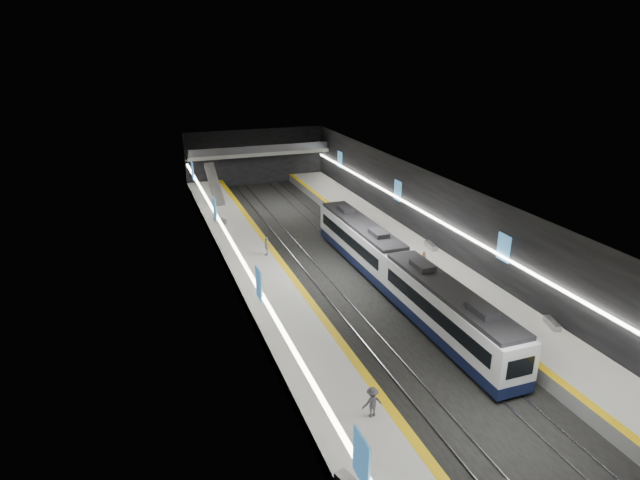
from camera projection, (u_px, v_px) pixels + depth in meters
name	position (u px, v px, depth m)	size (l,w,h in m)	color
ground	(348.00, 277.00, 47.73)	(70.00, 70.00, 0.00)	black
ceiling	(350.00, 191.00, 44.91)	(20.00, 70.00, 0.04)	beige
wall_left	(235.00, 250.00, 43.16)	(0.04, 70.00, 8.00)	black
wall_right	(448.00, 223.00, 49.49)	(0.04, 70.00, 8.00)	black
wall_back	(255.00, 157.00, 77.14)	(20.00, 0.04, 8.00)	black
platform_left	(266.00, 284.00, 45.18)	(5.00, 70.00, 1.00)	slate
tile_surface_left	(266.00, 279.00, 45.00)	(5.00, 70.00, 0.02)	#B5B5AF
tactile_strip_left	(291.00, 275.00, 45.70)	(0.60, 70.00, 0.02)	#E8B50C
platform_right	(422.00, 261.00, 49.93)	(5.00, 70.00, 1.00)	slate
tile_surface_right	(423.00, 256.00, 49.75)	(5.00, 70.00, 0.02)	#B5B5AF
tactile_strip_right	(402.00, 259.00, 49.05)	(0.60, 70.00, 0.02)	#E8B50C
rails	(348.00, 277.00, 47.71)	(6.52, 70.00, 0.12)	gray
train	(398.00, 270.00, 43.79)	(2.69, 30.04, 3.60)	#0E1636
ad_posters	(345.00, 226.00, 47.03)	(19.94, 53.50, 2.20)	#448DCD
cove_light_left	(237.00, 252.00, 43.29)	(0.25, 68.60, 0.12)	white
cove_light_right	(446.00, 225.00, 49.50)	(0.25, 68.60, 0.12)	white
mezzanine_bridge	(259.00, 152.00, 74.95)	(20.00, 3.00, 1.50)	gray
escalator	(214.00, 184.00, 67.23)	(1.20, 8.00, 0.60)	#99999E
bench_left_far	(220.00, 220.00, 58.83)	(0.54, 1.94, 0.48)	#99999E
bench_right_near	(552.00, 323.00, 37.55)	(0.49, 1.77, 0.43)	#99999E
bench_right_far	(431.00, 246.00, 51.60)	(0.54, 1.94, 0.47)	#99999E
passenger_right_a	(424.00, 260.00, 46.93)	(0.57, 0.38, 1.57)	#B55943
passenger_left_a	(267.00, 246.00, 49.69)	(1.05, 0.44, 1.79)	beige
passenger_left_b	(372.00, 402.00, 28.36)	(1.14, 0.65, 1.76)	#44444C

